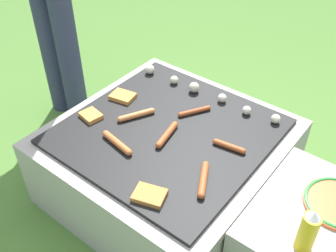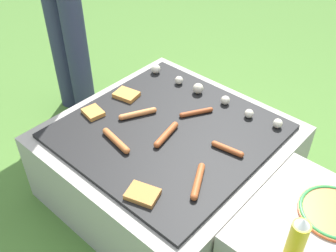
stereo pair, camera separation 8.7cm
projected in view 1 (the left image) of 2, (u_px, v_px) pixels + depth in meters
ground_plane at (168, 189)px, 1.94m from camera, size 14.00×14.00×0.00m
grill at (168, 161)px, 1.82m from camera, size 0.93×0.93×0.38m
side_ledge at (316, 251)px, 1.45m from camera, size 0.50×0.54×0.38m
sausage_front_left at (167, 135)px, 1.65m from camera, size 0.06×0.17×0.03m
sausage_front_center at (195, 111)px, 1.78m from camera, size 0.09×0.14×0.02m
sausage_mid_right at (136, 115)px, 1.76m from camera, size 0.10×0.16×0.03m
sausage_back_right at (203, 179)px, 1.45m from camera, size 0.10×0.16×0.03m
sausage_front_right at (117, 143)px, 1.61m from camera, size 0.18×0.05×0.03m
sausage_back_center at (229, 146)px, 1.60m from camera, size 0.14×0.04×0.02m
bread_slice_right at (91, 115)px, 1.76m from camera, size 0.10×0.09×0.02m
bread_slice_center at (123, 96)px, 1.88m from camera, size 0.12×0.10×0.02m
bread_slice_left at (149, 195)px, 1.40m from camera, size 0.13×0.12×0.02m
mushroom_row at (201, 90)px, 1.89m from camera, size 0.75×0.07×0.05m
condiment_bottle at (308, 231)px, 1.20m from camera, size 0.06×0.06×0.18m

